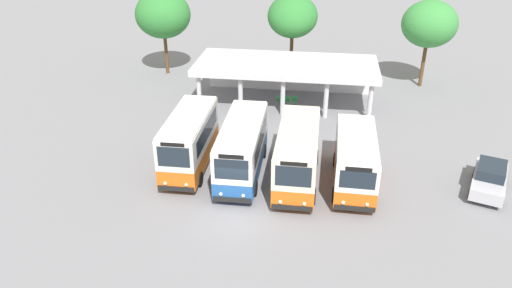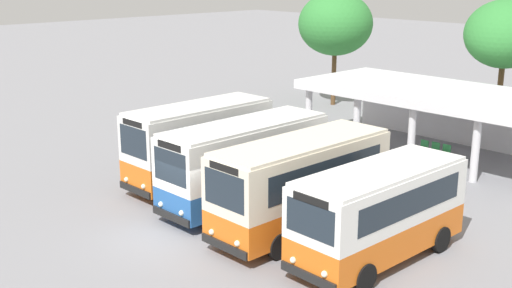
{
  "view_description": "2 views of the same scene",
  "coord_description": "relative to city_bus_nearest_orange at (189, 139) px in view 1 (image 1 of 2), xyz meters",
  "views": [
    {
      "loc": [
        4.11,
        -21.54,
        15.46
      ],
      "look_at": [
        0.28,
        5.12,
        1.63
      ],
      "focal_mm": 34.29,
      "sensor_mm": 36.0,
      "label": 1
    },
    {
      "loc": [
        17.69,
        -12.41,
        9.3
      ],
      "look_at": [
        -1.08,
        5.37,
        2.19
      ],
      "focal_mm": 45.21,
      "sensor_mm": 36.0,
      "label": 2
    }
  ],
  "objects": [
    {
      "name": "ground_plane",
      "position": [
        3.78,
        -4.51,
        -1.95
      ],
      "size": [
        180.0,
        180.0,
        0.0
      ],
      "primitive_type": "plane",
      "color": "gray"
    },
    {
      "name": "roadside_tree_west_of_canopy",
      "position": [
        -6.97,
        17.45,
        3.63
      ],
      "size": [
        5.05,
        5.05,
        7.75
      ],
      "color": "brown",
      "rests_on": "ground"
    },
    {
      "name": "roadside_tree_east_of_canopy",
      "position": [
        16.6,
        17.25,
        3.61
      ],
      "size": [
        4.68,
        4.68,
        7.57
      ],
      "color": "brown",
      "rests_on": "ground"
    },
    {
      "name": "waiting_chair_middle_seat",
      "position": [
        5.74,
        10.86,
        -1.43
      ],
      "size": [
        0.44,
        0.44,
        0.86
      ],
      "color": "slate",
      "rests_on": "ground"
    },
    {
      "name": "waiting_chair_second_from_end",
      "position": [
        5.13,
        10.85,
        -1.43
      ],
      "size": [
        0.44,
        0.44,
        0.86
      ],
      "color": "slate",
      "rests_on": "ground"
    },
    {
      "name": "waiting_chair_end_by_column",
      "position": [
        4.52,
        10.81,
        -1.43
      ],
      "size": [
        0.44,
        0.44,
        0.86
      ],
      "color": "slate",
      "rests_on": "ground"
    },
    {
      "name": "city_bus_middle_cream",
      "position": [
        6.71,
        -0.7,
        -0.06
      ],
      "size": [
        2.44,
        7.44,
        3.43
      ],
      "color": "black",
      "rests_on": "ground"
    },
    {
      "name": "terminal_canopy",
      "position": [
        4.94,
        12.29,
        0.72
      ],
      "size": [
        14.54,
        6.4,
        3.4
      ],
      "color": "silver",
      "rests_on": "ground"
    },
    {
      "name": "city_bus_second_in_row",
      "position": [
        3.36,
        -0.36,
        -0.07
      ],
      "size": [
        2.45,
        7.56,
        3.42
      ],
      "color": "black",
      "rests_on": "ground"
    },
    {
      "name": "roadside_tree_behind_canopy",
      "position": [
        4.89,
        17.8,
        3.77
      ],
      "size": [
        4.47,
        4.47,
        7.64
      ],
      "color": "brown",
      "rests_on": "ground"
    },
    {
      "name": "city_bus_nearest_orange",
      "position": [
        0.0,
        0.0,
        0.0
      ],
      "size": [
        2.42,
        6.96,
        3.56
      ],
      "color": "black",
      "rests_on": "ground"
    },
    {
      "name": "city_bus_fourth_amber",
      "position": [
        10.07,
        -0.64,
        -0.21
      ],
      "size": [
        2.46,
        6.77,
        3.13
      ],
      "color": "black",
      "rests_on": "ground"
    },
    {
      "name": "parked_car_flank",
      "position": [
        17.81,
        -0.23,
        -1.12
      ],
      "size": [
        3.03,
        4.53,
        1.62
      ],
      "color": "black",
      "rests_on": "ground"
    }
  ]
}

